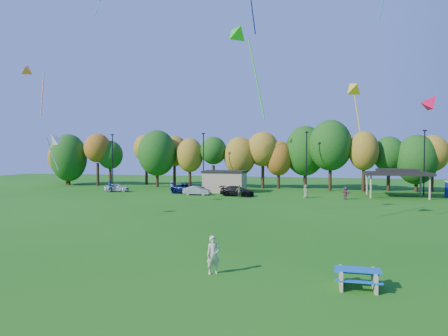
% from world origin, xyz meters
% --- Properties ---
extents(ground, '(160.00, 160.00, 0.00)m').
position_xyz_m(ground, '(0.00, 0.00, 0.00)').
color(ground, '#19600F').
rests_on(ground, ground).
extents(tree_line, '(93.57, 10.55, 11.15)m').
position_xyz_m(tree_line, '(-1.03, 45.51, 5.91)').
color(tree_line, black).
rests_on(tree_line, ground).
extents(lamp_posts, '(64.50, 0.25, 9.09)m').
position_xyz_m(lamp_posts, '(2.00, 40.00, 4.90)').
color(lamp_posts, black).
rests_on(lamp_posts, ground).
extents(utility_building, '(6.30, 4.30, 3.25)m').
position_xyz_m(utility_building, '(-10.00, 38.00, 1.64)').
color(utility_building, tan).
rests_on(utility_building, ground).
extents(pavilion, '(8.20, 6.20, 3.77)m').
position_xyz_m(pavilion, '(14.00, 37.00, 3.23)').
color(pavilion, tan).
rests_on(pavilion, ground).
extents(picnic_table, '(1.90, 1.58, 0.82)m').
position_xyz_m(picnic_table, '(6.14, -2.49, 0.48)').
color(picnic_table, tan).
rests_on(picnic_table, ground).
extents(kite_flyer, '(0.80, 0.74, 1.83)m').
position_xyz_m(kite_flyer, '(-0.42, -2.08, 0.92)').
color(kite_flyer, beige).
rests_on(kite_flyer, ground).
extents(car_a, '(3.92, 2.28, 1.25)m').
position_xyz_m(car_a, '(-26.26, 34.65, 0.63)').
color(car_a, silver).
rests_on(car_a, ground).
extents(car_b, '(3.87, 1.59, 1.25)m').
position_xyz_m(car_b, '(-12.77, 32.85, 0.62)').
color(car_b, '#9E9EA3').
rests_on(car_b, ground).
extents(car_c, '(5.74, 3.62, 1.48)m').
position_xyz_m(car_c, '(-14.50, 34.59, 0.74)').
color(car_c, '#0A1341').
rests_on(car_c, ground).
extents(car_d, '(4.97, 2.61, 1.37)m').
position_xyz_m(car_d, '(-6.97, 32.88, 0.69)').
color(car_d, black).
rests_on(car_d, ground).
extents(far_person_0, '(1.37, 1.14, 1.84)m').
position_xyz_m(far_person_0, '(-17.04, 34.29, 0.92)').
color(far_person_0, '#435693').
rests_on(far_person_0, ground).
extents(far_person_1, '(0.90, 1.03, 1.76)m').
position_xyz_m(far_person_1, '(2.26, 32.68, 0.88)').
color(far_person_1, '#688158').
rests_on(far_person_1, ground).
extents(far_person_3, '(1.09, 0.73, 1.71)m').
position_xyz_m(far_person_3, '(-6.13, 30.37, 0.86)').
color(far_person_3, '#5D8450').
rests_on(far_person_3, ground).
extents(far_person_4, '(1.09, 1.13, 1.83)m').
position_xyz_m(far_person_4, '(-26.92, 33.64, 0.91)').
color(far_person_4, '#4A70A3').
rests_on(far_person_4, ground).
extents(far_person_5, '(1.19, 1.55, 1.63)m').
position_xyz_m(far_person_5, '(7.24, 32.21, 0.82)').
color(far_person_5, '#893956').
rests_on(far_person_5, ground).
extents(kite_1, '(1.89, 3.34, 5.52)m').
position_xyz_m(kite_1, '(6.84, 13.91, 11.15)').
color(kite_1, yellow).
extents(kite_5, '(3.40, 3.79, 7.44)m').
position_xyz_m(kite_5, '(-1.88, 9.16, 14.77)').
color(kite_5, '#27C81A').
extents(kite_6, '(1.34, 1.08, 1.19)m').
position_xyz_m(kite_6, '(10.46, 4.16, 8.69)').
color(kite_6, red).
extents(kite_9, '(2.03, 3.12, 5.40)m').
position_xyz_m(kite_9, '(-24.34, 13.90, 14.25)').
color(kite_9, orange).
extents(kite_11, '(1.63, 2.23, 3.50)m').
position_xyz_m(kite_11, '(-18.15, 9.68, 7.09)').
color(kite_11, silver).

